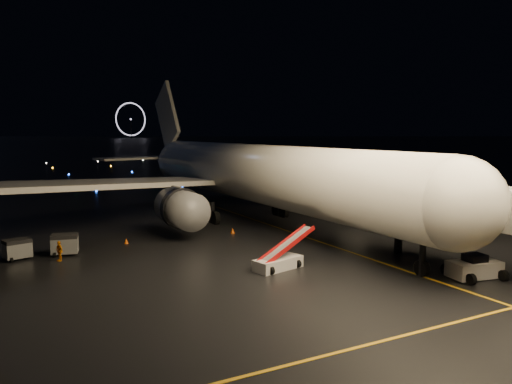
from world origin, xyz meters
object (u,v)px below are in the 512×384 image
Objects in this scene: airliner at (241,141)px; crew_c at (59,251)px; belt_loader at (278,251)px; pushback_tug at (474,266)px; baggage_cart_0 at (65,245)px; baggage_cart_1 at (17,250)px.

airliner is 26.70m from crew_c.
crew_c is (-14.60, 10.45, -0.60)m from belt_loader.
pushback_tug is at bearing 31.42° from crew_c.
crew_c is at bearing -153.60° from airliner.
baggage_cart_0 is (-13.93, 12.37, -0.53)m from belt_loader.
baggage_cart_1 is at bearing 153.50° from pushback_tug.
belt_loader is 2.95× the size of baggage_cart_1.
baggage_cart_0 is at bearing 150.02° from pushback_tug.
crew_c is 0.79× the size of baggage_cart_0.
baggage_cart_0 is 1.07× the size of baggage_cart_1.
baggage_cart_0 is 3.69m from baggage_cart_1.
airliner is at bearing 106.38° from pushback_tug.
belt_loader is at bearing -51.28° from baggage_cart_1.
crew_c is 2.03m from baggage_cart_0.
airliner is at bearing 95.43° from crew_c.
belt_loader is at bearing -28.48° from baggage_cart_0.
pushback_tug is at bearing -26.49° from baggage_cart_0.
baggage_cart_1 is (-29.05, 21.21, -0.03)m from pushback_tug.
crew_c is (-26.03, 19.08, -0.04)m from pushback_tug.
belt_loader reaches higher than baggage_cart_1.
baggage_cart_1 is (-17.61, 12.58, -0.58)m from belt_loader.
pushback_tug is 2.20× the size of crew_c.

